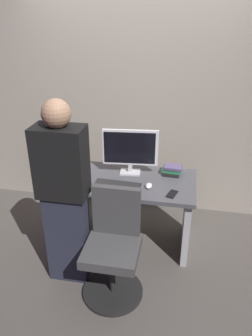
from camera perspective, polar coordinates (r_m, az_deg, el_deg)
ground_plane at (r=3.55m, az=0.15°, el=-12.37°), size 9.00×9.00×0.00m
wall_back at (r=3.62m, az=2.56°, el=14.86°), size 6.40×0.10×3.00m
desk at (r=3.26m, az=0.16°, el=-5.59°), size 1.32×0.68×0.72m
office_chair at (r=2.77m, az=-2.22°, el=-14.00°), size 0.52×0.52×0.94m
person_at_desk at (r=2.71m, az=-10.78°, el=-4.76°), size 0.40×0.24×1.64m
monitor at (r=3.17m, az=0.76°, el=3.28°), size 0.54×0.16×0.46m
keyboard at (r=3.04m, az=-1.49°, el=-2.92°), size 0.44×0.15×0.02m
mouse at (r=3.02m, az=4.00°, el=-3.10°), size 0.06×0.10×0.03m
cup_near_keyboard at (r=3.11m, az=-7.73°, el=-1.63°), size 0.07×0.07×0.10m
book_stack at (r=3.26m, az=8.08°, el=-0.37°), size 0.20×0.15×0.09m
cell_phone at (r=2.93m, az=8.07°, el=-4.53°), size 0.11×0.16×0.01m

